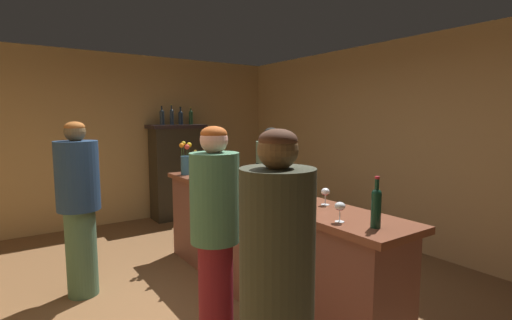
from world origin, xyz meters
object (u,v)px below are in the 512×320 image
at_px(wine_bottle_merlot, 376,206).
at_px(display_bottle_midleft, 172,116).
at_px(display_bottle_center, 181,117).
at_px(patron_by_cabinet, 215,233).
at_px(wine_bottle_malbec, 257,183).
at_px(bartender, 271,186).
at_px(wine_bottle_chardonnay, 221,168).
at_px(display_bottle_midright, 191,117).
at_px(wine_glass_front, 325,193).
at_px(wine_glass_mid, 340,207).
at_px(display_bottle_left, 162,117).
at_px(wine_glass_rear, 210,163).
at_px(wine_bottle_riesling, 209,169).
at_px(wine_bottle_syrah, 196,165).
at_px(flower_arrangement, 186,162).
at_px(patron_near_entrance, 79,203).
at_px(patron_tall, 277,302).
at_px(wine_bottle_pinot, 281,181).
at_px(bar_counter, 258,243).
at_px(cheese_plate, 240,185).
at_px(display_cabinet, 177,170).
at_px(wine_glass_spare, 299,194).

bearing_deg(wine_bottle_merlot, display_bottle_midleft, 84.14).
relative_size(display_bottle_center, patron_by_cabinet, 0.18).
distance_m(wine_bottle_malbec, bartender, 1.39).
bearing_deg(wine_bottle_malbec, display_bottle_center, 77.73).
height_order(wine_bottle_chardonnay, display_bottle_midright, display_bottle_midright).
xyz_separation_m(wine_glass_front, wine_glass_mid, (-0.27, -0.40, 0.00)).
relative_size(wine_bottle_merlot, display_bottle_left, 1.06).
xyz_separation_m(wine_glass_rear, bartender, (0.58, -0.50, -0.27)).
bearing_deg(wine_bottle_riesling, wine_bottle_syrah, 92.41).
bearing_deg(display_bottle_midright, wine_bottle_chardonnay, -107.54).
bearing_deg(wine_bottle_merlot, flower_arrangement, 91.62).
bearing_deg(patron_near_entrance, wine_bottle_chardonnay, 36.03).
bearing_deg(patron_tall, wine_bottle_pinot, -15.16).
relative_size(wine_bottle_riesling, display_bottle_center, 0.98).
height_order(wine_glass_front, wine_glass_mid, same).
relative_size(bar_counter, wine_glass_front, 23.14).
distance_m(wine_glass_front, cheese_plate, 1.10).
relative_size(display_bottle_center, bartender, 0.19).
bearing_deg(display_bottle_center, display_cabinet, 180.00).
xyz_separation_m(wine_bottle_malbec, wine_glass_spare, (0.05, -0.49, -0.02)).
xyz_separation_m(display_bottle_midright, patron_near_entrance, (-2.12, -2.09, -0.80)).
xyz_separation_m(wine_bottle_syrah, patron_tall, (-0.87, -2.62, -0.25)).
height_order(wine_bottle_malbec, patron_near_entrance, patron_near_entrance).
bearing_deg(patron_tall, wine_glass_rear, 1.35).
bearing_deg(wine_bottle_pinot, cheese_plate, 91.63).
bearing_deg(display_bottle_midleft, wine_bottle_riesling, -103.00).
distance_m(wine_glass_mid, display_bottle_midleft, 4.27).
distance_m(wine_glass_rear, flower_arrangement, 0.32).
distance_m(bar_counter, patron_near_entrance, 1.73).
bearing_deg(display_bottle_center, display_bottle_midleft, -180.00).
bearing_deg(wine_glass_spare, wine_bottle_merlot, -85.76).
bearing_deg(wine_glass_front, bar_counter, 98.96).
height_order(display_bottle_left, display_bottle_center, display_bottle_left).
relative_size(wine_bottle_syrah, patron_near_entrance, 0.19).
bearing_deg(patron_tall, wine_bottle_merlot, -51.97).
bearing_deg(wine_glass_rear, flower_arrangement, 176.45).
height_order(wine_bottle_chardonnay, wine_glass_mid, wine_bottle_chardonnay).
distance_m(wine_bottle_malbec, wine_glass_front, 0.61).
height_order(wine_glass_front, patron_tall, patron_tall).
relative_size(bar_counter, display_cabinet, 1.99).
xyz_separation_m(cheese_plate, bartender, (0.74, 0.47, -0.16)).
relative_size(wine_bottle_syrah, display_bottle_midright, 1.09).
height_order(wine_bottle_chardonnay, flower_arrangement, flower_arrangement).
distance_m(wine_bottle_chardonnay, display_bottle_midright, 2.54).
relative_size(wine_bottle_malbec, flower_arrangement, 0.75).
xyz_separation_m(wine_bottle_riesling, wine_glass_spare, (0.04, -1.41, -0.02)).
height_order(display_bottle_midleft, patron_by_cabinet, display_bottle_midleft).
distance_m(display_bottle_midleft, patron_near_entrance, 2.86).
distance_m(bar_counter, display_bottle_midright, 3.35).
height_order(bar_counter, wine_glass_mid, wine_glass_mid).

